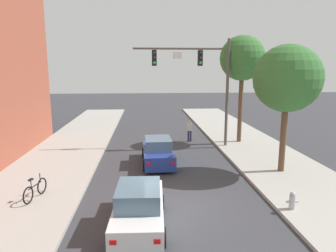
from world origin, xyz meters
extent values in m
plane|color=#38383D|center=(0.00, 0.00, 0.00)|extent=(120.00, 120.00, 0.00)
cube|color=#A8A59E|center=(-6.50, 0.00, 0.07)|extent=(5.00, 60.00, 0.15)
cube|color=#A8A59E|center=(6.50, 0.00, 0.07)|extent=(5.00, 60.00, 0.15)
cylinder|color=#514C47|center=(4.60, 9.47, 3.90)|extent=(0.20, 0.20, 7.50)
cylinder|color=#514C47|center=(1.32, 9.47, 6.95)|extent=(6.55, 0.14, 0.14)
cube|color=black|center=(2.63, 9.47, 6.33)|extent=(0.32, 0.28, 1.05)
sphere|color=#2D2823|center=(2.63, 9.32, 6.66)|extent=(0.18, 0.18, 0.18)
sphere|color=#2D2823|center=(2.63, 9.32, 6.33)|extent=(0.18, 0.18, 0.18)
sphere|color=green|center=(2.63, 9.32, 6.00)|extent=(0.18, 0.18, 0.18)
cube|color=black|center=(-0.51, 9.47, 6.33)|extent=(0.32, 0.28, 1.05)
sphere|color=#2D2823|center=(-0.51, 9.32, 6.66)|extent=(0.18, 0.18, 0.18)
sphere|color=#2D2823|center=(-0.51, 9.32, 6.33)|extent=(0.18, 0.18, 0.18)
sphere|color=green|center=(-0.51, 9.32, 6.00)|extent=(0.18, 0.18, 0.18)
cube|color=white|center=(1.06, 9.45, 6.50)|extent=(0.60, 0.03, 0.44)
cube|color=navy|center=(-0.46, 5.93, 0.56)|extent=(1.81, 4.24, 0.80)
cube|color=slate|center=(-0.45, 5.78, 1.28)|extent=(1.55, 2.04, 0.64)
cylinder|color=black|center=(-1.30, 7.22, 0.32)|extent=(0.24, 0.65, 0.64)
cylinder|color=black|center=(0.32, 7.26, 0.32)|extent=(0.24, 0.65, 0.64)
cylinder|color=black|center=(-1.23, 4.61, 0.32)|extent=(0.24, 0.65, 0.64)
cylinder|color=black|center=(0.38, 4.65, 0.32)|extent=(0.24, 0.65, 0.64)
cube|color=red|center=(-1.04, 3.80, 0.68)|extent=(0.20, 0.05, 0.14)
cube|color=red|center=(0.23, 3.83, 0.68)|extent=(0.20, 0.05, 0.14)
cube|color=silver|center=(-1.45, -1.45, 0.56)|extent=(1.86, 4.26, 0.80)
cube|color=slate|center=(-1.45, -1.60, 1.28)|extent=(1.57, 2.06, 0.64)
cylinder|color=black|center=(-2.21, -0.11, 0.32)|extent=(0.24, 0.65, 0.64)
cylinder|color=black|center=(-0.59, -0.18, 0.32)|extent=(0.24, 0.65, 0.64)
cylinder|color=black|center=(-2.31, -2.72, 0.32)|extent=(0.24, 0.65, 0.64)
cylinder|color=black|center=(-0.69, -2.78, 0.32)|extent=(0.24, 0.65, 0.64)
cube|color=red|center=(-2.17, -3.54, 0.68)|extent=(0.20, 0.05, 0.14)
cube|color=red|center=(-0.89, -3.59, 0.68)|extent=(0.20, 0.05, 0.14)
cylinder|color=#232847|center=(2.18, 11.46, 0.42)|extent=(0.14, 0.14, 0.85)
cylinder|color=#232847|center=(2.36, 11.46, 0.42)|extent=(0.14, 0.14, 0.85)
cube|color=silver|center=(2.27, 11.46, 1.13)|extent=(0.36, 0.22, 0.56)
sphere|color=beige|center=(2.27, 11.46, 1.53)|extent=(0.22, 0.22, 0.22)
torus|color=black|center=(-5.78, 1.51, 0.51)|extent=(0.21, 0.72, 0.72)
torus|color=black|center=(-6.01, 0.48, 0.51)|extent=(0.21, 0.72, 0.72)
cylinder|color=black|center=(-5.90, 0.99, 0.73)|extent=(0.25, 0.93, 0.05)
cylinder|color=black|center=(-5.95, 0.74, 0.91)|extent=(0.04, 0.04, 0.35)
cylinder|color=black|center=(-5.81, 1.41, 0.93)|extent=(0.04, 0.04, 0.40)
cube|color=black|center=(-5.95, 0.74, 1.09)|extent=(0.17, 0.26, 0.06)
cylinder|color=#B2B2B7|center=(4.55, -0.80, 0.43)|extent=(0.24, 0.24, 0.55)
sphere|color=#B2B2B7|center=(4.55, -0.80, 0.76)|extent=(0.22, 0.22, 0.22)
cylinder|color=#B2B2B7|center=(4.37, -0.80, 0.45)|extent=(0.12, 0.09, 0.09)
cylinder|color=#B2B2B7|center=(4.73, -0.80, 0.45)|extent=(0.12, 0.09, 0.09)
cylinder|color=brown|center=(6.14, 3.70, 1.98)|extent=(0.32, 0.32, 3.66)
sphere|color=#387033|center=(6.14, 3.70, 5.12)|extent=(3.49, 3.49, 3.49)
cylinder|color=brown|center=(5.94, 10.57, 2.65)|extent=(0.32, 0.32, 4.99)
sphere|color=#387033|center=(5.94, 10.57, 6.37)|extent=(3.28, 3.28, 3.28)
camera|label=1|loc=(-1.19, -11.63, 5.60)|focal=32.59mm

